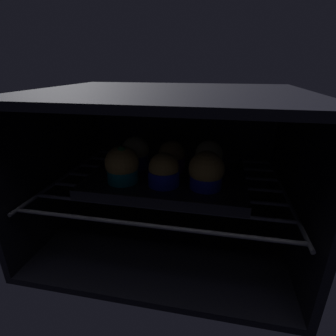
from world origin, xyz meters
The scene contains 9 objects.
oven_cavity centered at (0.00, 26.25, 17.00)cm, with size 59.00×47.00×37.00cm.
oven_rack centered at (0.00, 22.00, 13.60)cm, with size 54.80×42.00×0.80cm.
baking_tray centered at (0.00, 21.88, 14.69)cm, with size 36.52×27.19×2.20cm.
muffin_row0_col0 centered at (-9.68, 16.88, 19.07)cm, with size 7.78×7.78×8.87cm.
muffin_row0_col1 centered at (-0.31, 17.05, 18.48)cm, with size 7.10×7.10×7.53cm.
muffin_row0_col2 centered at (9.35, 17.49, 18.92)cm, with size 7.81×7.81×8.35cm.
muffin_row1_col0 centered at (-9.54, 26.42, 18.92)cm, with size 7.15×7.15×8.24cm.
muffin_row1_col1 centered at (0.31, 26.50, 18.56)cm, with size 7.10×7.10×7.62cm.
muffin_row1_col2 centered at (9.38, 26.49, 18.91)cm, with size 7.10×7.10×8.21cm.
Camera 1 is at (11.33, -34.72, 40.40)cm, focal length 27.53 mm.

